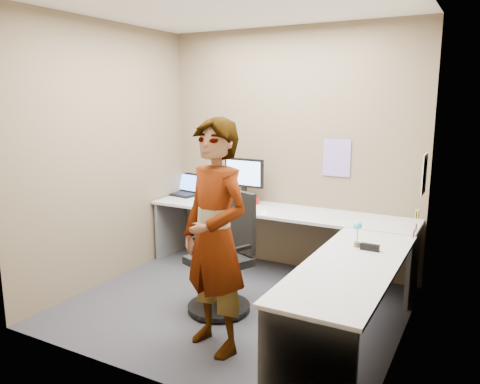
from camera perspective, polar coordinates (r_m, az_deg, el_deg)
The scene contains 21 objects.
ground at distance 4.55m, azimuth -0.78°, elevation -13.73°, with size 3.00×3.00×0.00m, color #252429.
wall_back at distance 5.32m, azimuth 6.07°, elevation 5.06°, with size 3.00×3.00×0.00m, color brown.
wall_right at distance 3.67m, azimuth 20.04°, elevation 1.62°, with size 2.70×2.70×0.00m, color brown.
wall_left at distance 5.06m, azimuth -15.85°, elevation 4.37°, with size 2.70×2.70×0.00m, color brown.
ceiling at distance 4.19m, azimuth -0.88°, elevation 21.98°, with size 3.00×3.00×0.00m, color white.
desk at distance 4.48m, azimuth 6.55°, elevation -6.10°, with size 2.98×2.58×0.73m.
paper_ream at distance 5.39m, azimuth 0.39°, elevation -1.15°, with size 0.31×0.22×0.06m, color red.
monitor at distance 5.35m, azimuth 0.48°, elevation 2.09°, with size 0.49×0.15×0.47m.
laptop at distance 5.95m, azimuth -6.57°, elevation 0.33°, with size 0.41×0.36×0.26m.
trackball_mouse at distance 5.15m, azimuth -0.24°, elevation -1.80°, with size 0.12×0.08×0.07m.
origami at distance 4.94m, azimuth 3.03°, elevation -2.32°, with size 0.10×0.10×0.06m, color white.
stapler at distance 3.91m, azimuth 15.55°, elevation -6.51°, with size 0.15×0.04×0.06m, color black.
flower at distance 3.94m, azimuth 14.14°, elevation -4.51°, with size 0.07×0.07×0.22m.
calendar_purple at distance 5.13m, azimuth 11.70°, elevation 4.10°, with size 0.30×0.01×0.40m, color #846BB7.
calendar_white at distance 4.57m, azimuth 21.56°, elevation 2.03°, with size 0.01×0.28×0.38m, color white.
sticky_note_a at distance 4.29m, azimuth 20.68°, elevation -2.57°, with size 0.01×0.07×0.07m, color #F2E059.
sticky_note_b at distance 4.37m, azimuth 20.65°, elevation -4.09°, with size 0.01×0.07×0.07m, color pink.
sticky_note_c at distance 4.26m, azimuth 20.40°, elevation -4.74°, with size 0.01×0.07×0.07m, color pink.
sticky_note_d at distance 4.44m, azimuth 20.93°, elevation -2.53°, with size 0.01×0.07×0.07m, color #F2E059.
office_chair at distance 4.32m, azimuth -1.92°, elevation -8.71°, with size 0.63×0.63×1.09m.
person at distance 3.54m, azimuth -3.06°, elevation -5.56°, with size 0.65×0.43×1.80m, color #999399.
Camera 1 is at (2.02, -3.59, 1.93)m, focal length 35.00 mm.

